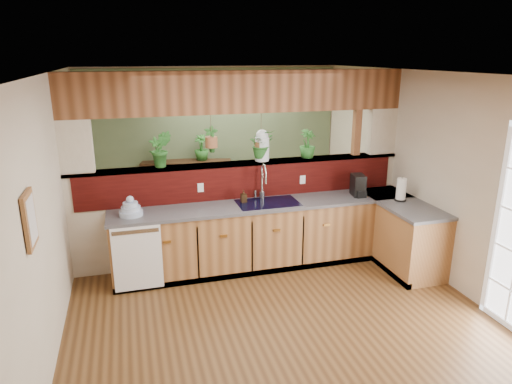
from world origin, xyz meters
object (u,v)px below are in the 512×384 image
object	(u,v)px
faucet	(263,180)
glass_jar	(262,145)
shelving_console	(187,189)
paper_towel	(401,190)
dish_stack	(131,209)
soap_dispenser	(244,196)
coffee_maker	(358,186)

from	to	relation	value
faucet	glass_jar	size ratio (longest dim) A/B	1.17
faucet	shelving_console	distance (m)	2.35
paper_towel	glass_jar	distance (m)	1.97
glass_jar	shelving_console	distance (m)	2.34
glass_jar	shelving_console	xyz separation A→B (m)	(-0.81, 1.90, -1.11)
faucet	dish_stack	size ratio (longest dim) A/B	1.75
paper_towel	glass_jar	bearing A→B (deg)	155.86
faucet	soap_dispenser	distance (m)	0.34
coffee_maker	paper_towel	bearing A→B (deg)	-27.73
dish_stack	paper_towel	distance (m)	3.54
glass_jar	soap_dispenser	bearing A→B (deg)	-141.64
dish_stack	glass_jar	xyz separation A→B (m)	(1.79, 0.39, 0.63)
paper_towel	coffee_maker	bearing A→B (deg)	141.37
faucet	paper_towel	bearing A→B (deg)	-17.17
dish_stack	shelving_console	distance (m)	2.54
soap_dispenser	paper_towel	size ratio (longest dim) A/B	0.51
faucet	coffee_maker	bearing A→B (deg)	-8.22
soap_dispenser	shelving_console	world-z (taller)	soap_dispenser
faucet	coffee_maker	xyz separation A→B (m)	(1.33, -0.19, -0.13)
soap_dispenser	shelving_console	xyz separation A→B (m)	(-0.48, 2.16, -0.48)
dish_stack	shelving_console	xyz separation A→B (m)	(0.98, 2.29, -0.48)
paper_towel	shelving_console	xyz separation A→B (m)	(-2.54, 2.67, -0.55)
coffee_maker	soap_dispenser	bearing A→B (deg)	-174.48
coffee_maker	glass_jar	xyz separation A→B (m)	(-1.28, 0.42, 0.57)
coffee_maker	faucet	bearing A→B (deg)	-177.32
faucet	coffee_maker	size ratio (longest dim) A/B	1.69
coffee_maker	glass_jar	distance (m)	1.46
coffee_maker	glass_jar	bearing A→B (deg)	172.88
faucet	dish_stack	distance (m)	1.76
faucet	shelving_console	xyz separation A→B (m)	(-0.76, 2.12, -0.67)
dish_stack	glass_jar	distance (m)	1.94
dish_stack	faucet	bearing A→B (deg)	5.53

